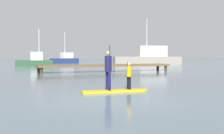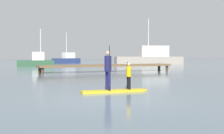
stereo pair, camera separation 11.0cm
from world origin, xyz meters
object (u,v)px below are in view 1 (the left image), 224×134
paddler_child_solo (129,74)px  trawler_grey_distant (65,59)px  paddler_adult (108,68)px  paddleboard_near (114,91)px  fishing_boat_green_midground (35,61)px  fishing_boat_white_large (148,58)px

paddler_child_solo → trawler_grey_distant: trawler_grey_distant is taller
paddler_adult → paddler_child_solo: size_ratio=1.60×
paddleboard_near → fishing_boat_green_midground: bearing=87.7°
fishing_boat_white_large → fishing_boat_green_midground: 18.79m
paddler_adult → paddler_child_solo: 1.03m
paddleboard_near → trawler_grey_distant: 44.57m
paddler_child_solo → paddleboard_near: bearing=176.2°
paddler_adult → fishing_boat_white_large: size_ratio=0.17×
paddler_child_solo → trawler_grey_distant: (8.14, 43.73, 0.02)m
paddler_child_solo → fishing_boat_white_large: fishing_boat_white_large is taller
fishing_boat_green_midground → trawler_grey_distant: trawler_grey_distant is taller
paddleboard_near → trawler_grey_distant: trawler_grey_distant is taller
paddler_adult → fishing_boat_white_large: (20.32, 31.53, 0.07)m
paddleboard_near → fishing_boat_white_large: size_ratio=0.26×
paddler_adult → paddler_child_solo: (0.98, -0.06, -0.32)m
paddler_child_solo → fishing_boat_green_midground: fishing_boat_green_midground is taller
paddleboard_near → paddler_adult: bearing=176.6°
trawler_grey_distant → paddleboard_near: bearing=-101.4°
fishing_boat_green_midground → trawler_grey_distant: size_ratio=0.90×
fishing_boat_white_large → paddler_adult: bearing=-122.8°
trawler_grey_distant → fishing_boat_white_large: bearing=-47.3°
fishing_boat_white_large → trawler_grey_distant: size_ratio=1.97×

